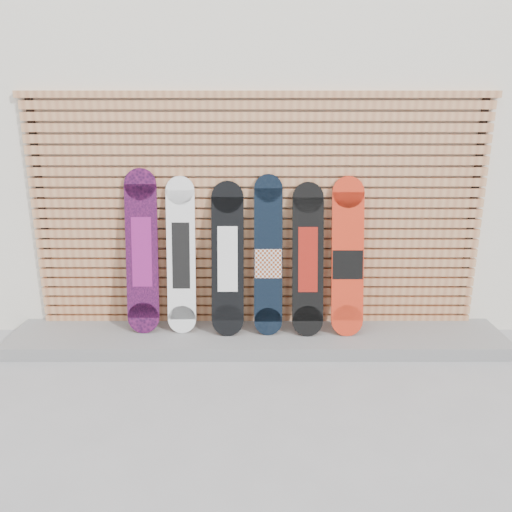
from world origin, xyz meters
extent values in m
plane|color=#939396|center=(0.00, 0.00, 0.00)|extent=(80.00, 80.00, 0.00)
cube|color=silver|center=(0.50, 3.50, 1.80)|extent=(12.00, 5.00, 3.60)
cube|color=slate|center=(-0.15, 0.68, 0.06)|extent=(4.60, 0.70, 0.12)
cube|color=#BF7B4F|center=(-0.15, 0.97, 0.14)|extent=(4.20, 0.05, 0.08)
cube|color=#BF7B4F|center=(-0.15, 0.97, 0.23)|extent=(4.20, 0.05, 0.08)
cube|color=#BF7B4F|center=(-0.15, 0.97, 0.33)|extent=(4.20, 0.05, 0.07)
cube|color=#BF7B4F|center=(-0.15, 0.97, 0.43)|extent=(4.20, 0.05, 0.07)
cube|color=#BF7B4F|center=(-0.15, 0.97, 0.53)|extent=(4.20, 0.05, 0.07)
cube|color=#BF7B4F|center=(-0.15, 0.97, 0.62)|extent=(4.20, 0.05, 0.07)
cube|color=#BF7B4F|center=(-0.15, 0.97, 0.72)|extent=(4.20, 0.05, 0.07)
cube|color=#BF7B4F|center=(-0.15, 0.97, 0.82)|extent=(4.20, 0.05, 0.07)
cube|color=#BF7B4F|center=(-0.15, 0.97, 0.91)|extent=(4.20, 0.05, 0.07)
cube|color=#BF7B4F|center=(-0.15, 0.97, 1.01)|extent=(4.20, 0.05, 0.08)
cube|color=#BF7B4F|center=(-0.15, 0.97, 1.11)|extent=(4.20, 0.05, 0.08)
cube|color=#BF7B4F|center=(-0.15, 0.97, 1.20)|extent=(4.20, 0.05, 0.08)
cube|color=#BF7B4F|center=(-0.15, 0.97, 1.30)|extent=(4.20, 0.05, 0.08)
cube|color=#BF7B4F|center=(-0.15, 0.97, 1.40)|extent=(4.20, 0.05, 0.08)
cube|color=#BF7B4F|center=(-0.15, 0.97, 1.50)|extent=(4.20, 0.05, 0.08)
cube|color=#BF7B4F|center=(-0.15, 0.97, 1.59)|extent=(4.20, 0.05, 0.08)
cube|color=#BF7B4F|center=(-0.15, 0.97, 1.69)|extent=(4.20, 0.05, 0.08)
cube|color=#BF7B4F|center=(-0.15, 0.97, 1.79)|extent=(4.20, 0.05, 0.08)
cube|color=#BF7B4F|center=(-0.15, 0.97, 1.88)|extent=(4.20, 0.05, 0.08)
cube|color=#BF7B4F|center=(-0.15, 0.97, 1.98)|extent=(4.20, 0.05, 0.08)
cube|color=#BF7B4F|center=(-0.15, 0.97, 2.08)|extent=(4.20, 0.05, 0.08)
cube|color=#BF7B4F|center=(-0.15, 0.97, 2.17)|extent=(4.20, 0.05, 0.08)
cube|color=black|center=(-2.17, 0.99, 1.12)|extent=(0.06, 0.04, 2.23)
cube|color=black|center=(1.87, 0.99, 1.12)|extent=(0.06, 0.04, 2.23)
cube|color=#BF7B4F|center=(-0.15, 0.97, 2.26)|extent=(4.26, 0.07, 0.06)
cube|color=black|center=(-1.22, 0.80, 0.87)|extent=(0.29, 0.24, 1.22)
cylinder|color=black|center=(-1.22, 0.69, 0.27)|extent=(0.29, 0.07, 0.29)
cylinder|color=black|center=(-1.22, 0.91, 1.48)|extent=(0.29, 0.07, 0.29)
cube|color=#891B6E|center=(-1.22, 0.80, 0.87)|extent=(0.18, 0.14, 0.64)
cube|color=white|center=(-0.86, 0.80, 0.84)|extent=(0.26, 0.24, 1.18)
cylinder|color=white|center=(-0.86, 0.69, 0.25)|extent=(0.26, 0.07, 0.26)
cylinder|color=white|center=(-0.86, 0.91, 1.43)|extent=(0.26, 0.07, 0.26)
cube|color=black|center=(-0.86, 0.80, 0.84)|extent=(0.16, 0.14, 0.61)
cube|color=black|center=(-0.42, 0.77, 0.82)|extent=(0.30, 0.28, 1.11)
cylinder|color=black|center=(-0.42, 0.64, 0.26)|extent=(0.30, 0.09, 0.29)
cylinder|color=black|center=(-0.42, 0.90, 1.37)|extent=(0.30, 0.09, 0.29)
cube|color=white|center=(-0.42, 0.77, 0.82)|extent=(0.18, 0.16, 0.59)
cube|color=black|center=(-0.05, 0.78, 0.85)|extent=(0.26, 0.28, 1.20)
cylinder|color=black|center=(-0.05, 0.65, 0.25)|extent=(0.26, 0.08, 0.26)
cylinder|color=black|center=(-0.05, 0.91, 1.45)|extent=(0.26, 0.08, 0.26)
cube|color=silver|center=(-0.05, 0.76, 0.77)|extent=(0.25, 0.08, 0.27)
cube|color=black|center=(0.31, 0.77, 0.81)|extent=(0.29, 0.29, 1.11)
cylinder|color=black|center=(0.31, 0.63, 0.26)|extent=(0.29, 0.09, 0.28)
cylinder|color=black|center=(0.31, 0.90, 1.36)|extent=(0.29, 0.09, 0.28)
cube|color=maroon|center=(0.31, 0.77, 0.81)|extent=(0.18, 0.17, 0.59)
cube|color=red|center=(0.68, 0.77, 0.84)|extent=(0.29, 0.29, 1.15)
cylinder|color=red|center=(0.68, 0.63, 0.26)|extent=(0.29, 0.09, 0.29)
cylinder|color=red|center=(0.68, 0.90, 1.41)|extent=(0.29, 0.09, 0.29)
cube|color=black|center=(0.68, 0.75, 0.77)|extent=(0.28, 0.09, 0.26)
camera|label=1|loc=(-0.17, -3.62, 2.14)|focal=35.00mm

